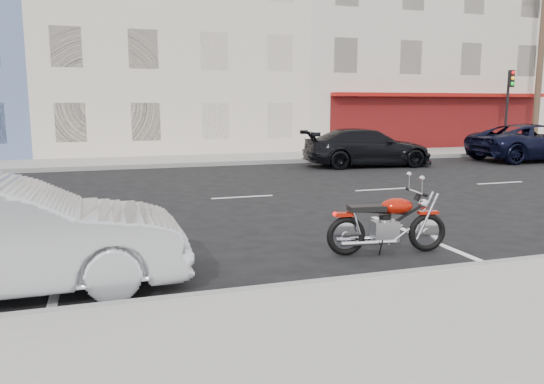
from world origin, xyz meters
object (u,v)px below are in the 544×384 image
Objects in this scene: sedan_silver at (0,237)px; motorcycle at (429,224)px; utility_pole at (541,55)px; fire_hydrant at (478,142)px; traffic_light at (508,100)px; suv_far at (535,142)px; car_far at (367,148)px.

motorcycle is at bearing -89.77° from sedan_silver.
utility_pole is 12.50× the size of fire_hydrant.
traffic_light is at bearing -172.39° from utility_pole.
sedan_silver is at bearing 122.05° from suv_far.
traffic_light reaches higher than suv_far.
car_far is (4.71, 10.95, 0.26)m from motorcycle.
traffic_light is 1.93× the size of motorcycle.
suv_far is (-0.12, -3.68, 0.23)m from fire_hydrant.
suv_far reaches higher than motorcycle.
motorcycle reaches higher than fire_hydrant.
fire_hydrant is (-3.50, -0.10, -4.21)m from utility_pole.
sedan_silver reaches higher than fire_hydrant.
car_far is at bearing -45.36° from sedan_silver.
suv_far is at bearing -91.90° from fire_hydrant.
suv_far is (-1.62, -3.52, -1.79)m from traffic_light.
sedan_silver is at bearing -144.66° from traffic_light.
suv_far is at bearing -86.67° from car_far.
fire_hydrant is (-1.50, 0.17, -2.03)m from traffic_light.
motorcycle is 16.25m from suv_far.
traffic_light is 0.77× the size of car_far.
fire_hydrant is 0.16× the size of sedan_silver.
suv_far is at bearing 48.73° from motorcycle.
utility_pole is at bearing -41.84° from suv_far.
car_far is at bearing 89.32° from suv_far.
traffic_light is at bearing -55.57° from sedan_silver.
suv_far reaches higher than sedan_silver.
utility_pole is 2.37× the size of traffic_light.
motorcycle is 6.16m from sedan_silver.
sedan_silver is at bearing -146.70° from utility_pole.
motorcycle is at bearing -137.92° from utility_pole.
car_far reaches higher than motorcycle.
traffic_light reaches higher than motorcycle.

